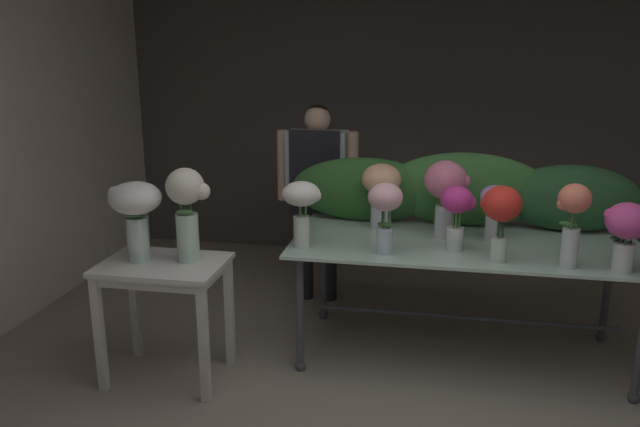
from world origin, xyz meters
TOP-DOWN VIEW (x-y plane):
  - ground_plane at (0.00, 1.80)m, footprint 7.90×7.90m
  - wall_back at (0.00, 3.59)m, footprint 5.87×0.12m
  - wall_left at (-2.94, 1.80)m, footprint 0.12×3.71m
  - display_table_glass at (0.31, 1.48)m, footprint 2.18×1.00m
  - side_table_white at (-1.46, 0.85)m, footprint 0.73×0.53m
  - florist at (-0.80, 2.25)m, footprint 0.64×0.24m
  - foliage_backdrop at (0.33, 1.86)m, footprint 2.35×0.30m
  - vase_magenta_ranunculus at (0.25, 1.30)m, footprint 0.21×0.20m
  - vase_coral_dahlias at (0.87, 1.11)m, footprint 0.18×0.18m
  - vase_rosy_stock at (0.18, 1.56)m, footprint 0.29×0.27m
  - vase_peach_snapdragons at (-0.25, 1.68)m, footprint 0.27×0.27m
  - vase_scarlet_freesia at (0.49, 1.13)m, footprint 0.23×0.22m
  - vase_blush_roses at (-0.17, 1.16)m, footprint 0.21×0.21m
  - vase_fuchsia_peonies at (1.15, 1.09)m, footprint 0.24×0.23m
  - vase_ivory_carnations at (-0.69, 1.19)m, footprint 0.24×0.23m
  - vase_lilac_hydrangea at (0.48, 1.54)m, footprint 0.18×0.18m
  - vase_white_roses_tall at (-1.61, 0.85)m, footprint 0.33×0.31m
  - vase_cream_lisianthus_tall at (-1.31, 0.90)m, footprint 0.27×0.22m

SIDE VIEW (x-z plane):
  - ground_plane at x=0.00m, z-range 0.00..0.00m
  - side_table_white at x=-1.46m, z-range 0.27..1.02m
  - display_table_glass at x=0.31m, z-range 0.29..1.09m
  - florist at x=-0.80m, z-range 0.19..1.76m
  - vase_lilac_hydrangea at x=0.48m, z-range 0.83..1.20m
  - foliage_backdrop at x=0.33m, z-range 0.77..1.29m
  - vase_fuchsia_peonies at x=1.15m, z-range 0.84..1.24m
  - vase_magenta_ranunculus at x=0.25m, z-range 0.85..1.25m
  - vase_ivory_carnations at x=-0.69m, z-range 0.86..1.28m
  - vase_peach_snapdragons at x=-0.25m, z-range 0.85..1.30m
  - vase_white_roses_tall at x=-1.61m, z-range 0.83..1.32m
  - vase_blush_roses at x=-0.17m, z-range 0.86..1.29m
  - vase_coral_dahlias at x=0.87m, z-range 0.85..1.33m
  - vase_cream_lisianthus_tall at x=-1.31m, z-range 0.81..1.38m
  - vase_scarlet_freesia at x=0.49m, z-range 0.87..1.32m
  - vase_rosy_stock at x=0.18m, z-range 0.87..1.38m
  - wall_back at x=0.00m, z-range 0.00..2.67m
  - wall_left at x=-2.94m, z-range 0.00..2.67m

